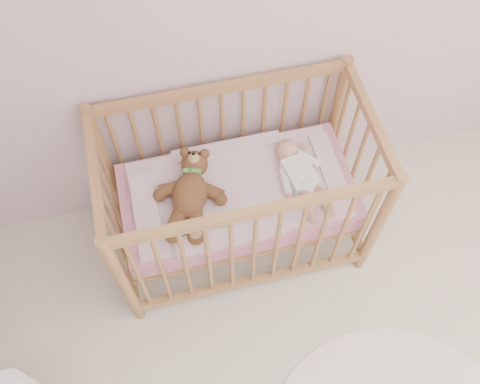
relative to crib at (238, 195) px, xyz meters
name	(u,v)px	position (x,y,z in m)	size (l,w,h in m)	color
wall_back	(313,2)	(0.44, 0.40, 0.85)	(4.00, 0.02, 2.70)	beige
crib	(238,195)	(0.00, 0.00, 0.00)	(1.36, 0.76, 1.00)	#B77B4D
mattress	(238,197)	(0.00, 0.00, -0.01)	(1.22, 0.62, 0.13)	pink
blanket	(238,190)	(0.00, 0.00, 0.06)	(1.10, 0.58, 0.06)	pink
baby	(300,173)	(0.32, -0.02, 0.14)	(0.25, 0.53, 0.13)	white
teddy_bear	(190,195)	(-0.25, -0.02, 0.15)	(0.39, 0.55, 0.15)	brown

